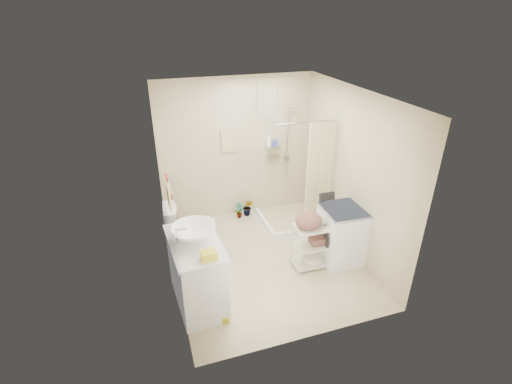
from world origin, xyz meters
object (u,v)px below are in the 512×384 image
vanity (197,272)px  washing_machine (342,234)px  toilet (191,226)px  laundry_rack (314,242)px

vanity → washing_machine: (2.30, 0.26, -0.03)m
vanity → toilet: size_ratio=1.32×
toilet → laundry_rack: size_ratio=0.99×
vanity → washing_machine: vanity is taller
laundry_rack → vanity: bearing=-171.1°
washing_machine → laundry_rack: washing_machine is taller
washing_machine → toilet: bearing=157.1°
vanity → toilet: 1.29m
vanity → toilet: (0.12, 1.29, -0.07)m
vanity → laundry_rack: 1.83m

